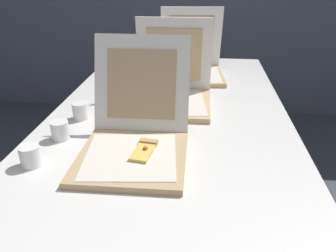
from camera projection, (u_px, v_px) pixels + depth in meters
name	position (u px, v px, depth m)	size (l,w,h in m)	color
table	(167.00, 132.00, 1.35)	(1.00, 2.06, 0.73)	silver
pizza_box_front	(135.00, 139.00, 1.10)	(0.35, 0.46, 0.35)	tan
pizza_box_middle	(172.00, 92.00, 1.49)	(0.35, 0.35, 0.36)	tan
pizza_box_back	(191.00, 67.00, 1.86)	(0.37, 0.38, 0.36)	tan
cup_white_near_left	(30.00, 156.00, 1.03)	(0.06, 0.06, 0.07)	white
cup_white_near_center	(60.00, 130.00, 1.19)	(0.06, 0.06, 0.07)	white
cup_white_mid	(80.00, 111.00, 1.35)	(0.06, 0.06, 0.07)	white
cup_white_far	(121.00, 87.00, 1.61)	(0.06, 0.06, 0.07)	white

